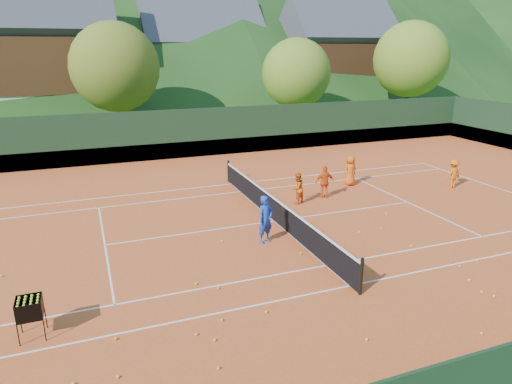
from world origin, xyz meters
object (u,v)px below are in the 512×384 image
object	(u,v)px
student_d	(453,174)
student_a	(297,188)
chalet_right	(335,60)
coach	(266,219)
ball_hopper	(30,309)
tennis_net	(275,209)
student_c	(350,170)
student_b	(325,182)
chalet_left	(34,58)
chalet_mid	(202,63)

from	to	relation	value
student_d	student_a	bearing A→B (deg)	-9.10
chalet_right	coach	bearing A→B (deg)	-123.62
ball_hopper	tennis_net	bearing A→B (deg)	30.51
student_c	student_d	bearing A→B (deg)	149.52
student_c	chalet_right	size ratio (longest dim) A/B	0.13
student_a	chalet_right	bearing A→B (deg)	-147.12
student_b	chalet_left	xyz separation A→B (m)	(-13.26, 28.10, 4.88)
ball_hopper	chalet_right	size ratio (longest dim) A/B	0.08
student_a	chalet_right	size ratio (longest dim) A/B	0.12
tennis_net	student_a	bearing A→B (deg)	42.79
chalet_left	student_d	bearing A→B (deg)	-55.60
student_c	ball_hopper	bearing A→B (deg)	26.08
coach	chalet_mid	world-z (taller)	chalet_mid
student_b	tennis_net	xyz separation A→B (m)	(-3.26, -1.90, -0.25)
student_c	chalet_right	xyz separation A→B (m)	(14.59, 26.80, 4.49)
student_a	chalet_left	distance (m)	31.11
student_a	chalet_mid	xyz separation A→B (m)	(4.25, 32.38, 4.28)
student_b	chalet_right	xyz separation A→B (m)	(16.74, 28.10, 4.49)
tennis_net	chalet_left	world-z (taller)	chalet_left
student_c	tennis_net	size ratio (longest dim) A/B	0.12
tennis_net	chalet_right	distance (m)	36.37
ball_hopper	chalet_left	distance (m)	35.27
ball_hopper	coach	bearing A→B (deg)	23.57
chalet_left	chalet_right	world-z (taller)	chalet_left
chalet_left	student_a	bearing A→B (deg)	-67.51
student_a	student_d	world-z (taller)	student_d
student_d	chalet_mid	world-z (taller)	chalet_mid
student_c	student_d	size ratio (longest dim) A/B	1.06
student_c	chalet_mid	bearing A→B (deg)	-95.56
student_b	student_d	size ratio (longest dim) A/B	1.06
student_a	student_d	bearing A→B (deg)	151.60
chalet_mid	chalet_left	bearing A→B (deg)	-165.96
coach	chalet_left	world-z (taller)	chalet_left
chalet_mid	chalet_right	size ratio (longest dim) A/B	1.06
coach	student_a	world-z (taller)	coach
student_c	chalet_right	distance (m)	30.84
student_d	ball_hopper	bearing A→B (deg)	13.08
chalet_right	chalet_mid	bearing A→B (deg)	164.05
student_b	tennis_net	size ratio (longest dim) A/B	0.12
ball_hopper	student_b	bearing A→B (deg)	30.45
student_d	chalet_right	world-z (taller)	chalet_right
student_c	chalet_left	distance (m)	31.30
tennis_net	chalet_mid	bearing A→B (deg)	79.99
coach	chalet_right	distance (m)	38.38
ball_hopper	student_c	bearing A→B (deg)	30.55
student_b	chalet_mid	bearing A→B (deg)	-86.50
student_b	chalet_right	size ratio (longest dim) A/B	0.13
student_b	chalet_left	distance (m)	31.45
chalet_mid	chalet_right	bearing A→B (deg)	-15.95
student_b	chalet_left	world-z (taller)	chalet_left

